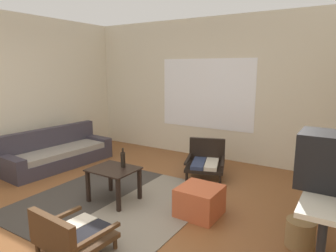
{
  "coord_description": "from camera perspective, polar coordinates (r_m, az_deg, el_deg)",
  "views": [
    {
      "loc": [
        2.45,
        -2.36,
        1.77
      ],
      "look_at": [
        0.3,
        1.11,
        0.97
      ],
      "focal_mm": 32.01,
      "sensor_mm": 36.0,
      "label": 1
    }
  ],
  "objects": [
    {
      "name": "ground_plane",
      "position": [
        3.83,
        -13.15,
        -16.66
      ],
      "size": [
        7.8,
        7.8,
        0.0
      ],
      "primitive_type": "plane",
      "color": "brown"
    },
    {
      "name": "far_wall_with_window",
      "position": [
        5.96,
        7.55,
        6.98
      ],
      "size": [
        5.6,
        0.13,
        2.7
      ],
      "color": "beige",
      "rests_on": "ground"
    },
    {
      "name": "area_rug",
      "position": [
        4.2,
        -10.0,
        -13.91
      ],
      "size": [
        2.19,
        2.36,
        0.01
      ],
      "color": "#38332D",
      "rests_on": "ground"
    },
    {
      "name": "couch",
      "position": [
        5.84,
        -20.3,
        -5.02
      ],
      "size": [
        0.83,
        1.98,
        0.67
      ],
      "color": "#38333D",
      "rests_on": "ground"
    },
    {
      "name": "coffee_table",
      "position": [
        4.09,
        -10.3,
        -9.22
      ],
      "size": [
        0.61,
        0.51,
        0.46
      ],
      "color": "black",
      "rests_on": "ground"
    },
    {
      "name": "armchair_by_window",
      "position": [
        5.01,
        7.2,
        -6.45
      ],
      "size": [
        0.77,
        0.79,
        0.59
      ],
      "color": "black",
      "rests_on": "ground"
    },
    {
      "name": "armchair_striped_foreground",
      "position": [
        3.15,
        -18.15,
        -19.0
      ],
      "size": [
        0.67,
        0.62,
        0.48
      ],
      "color": "#472D19",
      "rests_on": "ground"
    },
    {
      "name": "ottoman_orange",
      "position": [
        3.75,
        6.03,
        -14.03
      ],
      "size": [
        0.49,
        0.49,
        0.36
      ],
      "primitive_type": "cube",
      "rotation": [
        0.0,
        0.0,
        -0.01
      ],
      "color": "#BC5633",
      "rests_on": "ground"
    },
    {
      "name": "console_shelf",
      "position": [
        3.12,
        28.68,
        -10.26
      ],
      "size": [
        0.36,
        1.74,
        0.8
      ],
      "color": "beige",
      "rests_on": "ground"
    },
    {
      "name": "crt_television",
      "position": [
        2.79,
        28.91,
        -5.79
      ],
      "size": [
        0.53,
        0.41,
        0.45
      ],
      "color": "black",
      "rests_on": "console_shelf"
    },
    {
      "name": "clay_vase",
      "position": [
        3.38,
        29.35,
        -5.12
      ],
      "size": [
        0.26,
        0.26,
        0.31
      ],
      "color": "#A87047",
      "rests_on": "console_shelf"
    },
    {
      "name": "glass_bottle",
      "position": [
        4.06,
        -8.58,
        -6.3
      ],
      "size": [
        0.06,
        0.06,
        0.26
      ],
      "color": "black",
      "rests_on": "coffee_table"
    },
    {
      "name": "wicker_basket",
      "position": [
        3.44,
        23.86,
        -18.19
      ],
      "size": [
        0.28,
        0.28,
        0.28
      ],
      "primitive_type": "cylinder",
      "color": "olive",
      "rests_on": "ground"
    }
  ]
}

